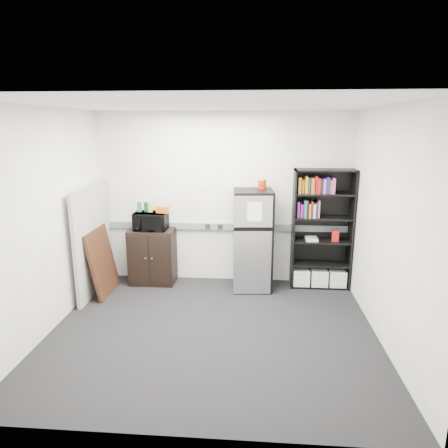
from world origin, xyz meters
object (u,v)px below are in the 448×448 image
at_px(bookshelf, 322,230).
at_px(cabinet, 153,256).
at_px(cubicle_partition, 93,240).
at_px(microwave, 151,221).
at_px(refrigerator, 253,240).

xyz_separation_m(bookshelf, cabinet, (-2.65, -0.06, -0.47)).
xyz_separation_m(bookshelf, cubicle_partition, (-3.43, -0.49, -0.10)).
height_order(microwave, refrigerator, refrigerator).
relative_size(cabinet, refrigerator, 0.57).
relative_size(cubicle_partition, cabinet, 1.83).
distance_m(bookshelf, microwave, 2.65).
height_order(bookshelf, cabinet, bookshelf).
distance_m(cubicle_partition, cabinet, 0.96).
relative_size(bookshelf, cabinet, 2.09).
distance_m(cubicle_partition, microwave, 0.90).
height_order(bookshelf, cubicle_partition, bookshelf).
xyz_separation_m(bookshelf, microwave, (-2.65, -0.08, 0.11)).
bearing_deg(refrigerator, bookshelf, 3.20).
height_order(cabinet, microwave, microwave).
height_order(cubicle_partition, cabinet, cubicle_partition).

